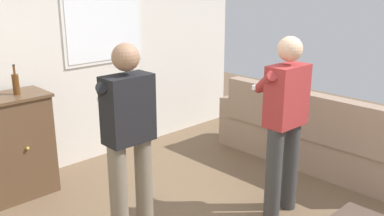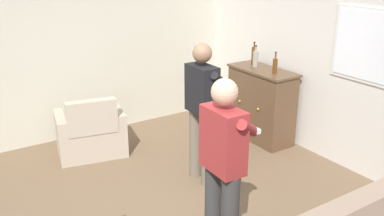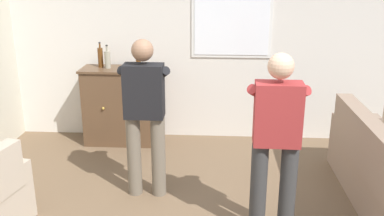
# 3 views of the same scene
# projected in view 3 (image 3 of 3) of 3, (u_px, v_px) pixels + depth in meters

# --- Properties ---
(wall_back_with_window) EXTENTS (5.20, 0.15, 2.80)m
(wall_back_with_window) POSITION_uv_depth(u_px,v_px,m) (200.00, 39.00, 5.89)
(wall_back_with_window) COLOR silver
(wall_back_with_window) RESTS_ON ground
(sideboard_cabinet) EXTENTS (1.06, 0.49, 1.06)m
(sideboard_cabinet) POSITION_uv_depth(u_px,v_px,m) (122.00, 106.00, 5.88)
(sideboard_cabinet) COLOR brown
(sideboard_cabinet) RESTS_ON ground
(bottle_wine_green) EXTENTS (0.07, 0.07, 0.34)m
(bottle_wine_green) POSITION_uv_depth(u_px,v_px,m) (100.00, 57.00, 5.75)
(bottle_wine_green) COLOR #593314
(bottle_wine_green) RESTS_ON sideboard_cabinet
(bottle_liquor_amber) EXTENTS (0.07, 0.07, 0.30)m
(bottle_liquor_amber) POSITION_uv_depth(u_px,v_px,m) (138.00, 61.00, 5.66)
(bottle_liquor_amber) COLOR #593314
(bottle_liquor_amber) RESTS_ON sideboard_cabinet
(bottle_spirits_clear) EXTENTS (0.08, 0.08, 0.31)m
(bottle_spirits_clear) POSITION_uv_depth(u_px,v_px,m) (107.00, 59.00, 5.69)
(bottle_spirits_clear) COLOR gray
(bottle_spirits_clear) RESTS_ON sideboard_cabinet
(person_standing_left) EXTENTS (0.56, 0.47, 1.68)m
(person_standing_left) POSITION_uv_depth(u_px,v_px,m) (145.00, 111.00, 4.38)
(person_standing_left) COLOR #6B6051
(person_standing_left) RESTS_ON ground
(person_standing_right) EXTENTS (0.56, 0.48, 1.68)m
(person_standing_right) POSITION_uv_depth(u_px,v_px,m) (276.00, 137.00, 3.69)
(person_standing_right) COLOR #383838
(person_standing_right) RESTS_ON ground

